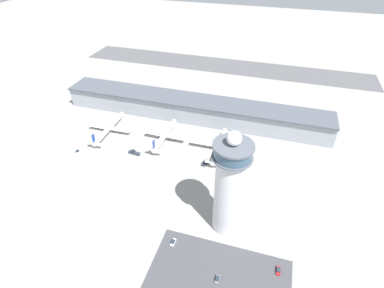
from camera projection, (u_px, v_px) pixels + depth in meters
ground_plane at (162, 172)px, 192.96m from camera, size 1000.00×1000.00×0.00m
terminal_building at (194, 109)px, 241.60m from camera, size 213.98×25.00×17.28m
runway_strip at (223, 66)px, 337.52m from camera, size 320.97×44.00×0.01m
control_tower at (229, 186)px, 142.14m from camera, size 18.44×18.44×60.10m
parking_lot_surface at (218, 281)px, 134.35m from camera, size 64.00×40.00×0.01m
airplane_gate_alpha at (109, 128)px, 227.78m from camera, size 33.86×44.26×11.74m
airplane_gate_bravo at (165, 135)px, 218.85m from camera, size 31.02×40.21×12.77m
airplane_gate_charlie at (219, 146)px, 209.01m from camera, size 41.85×40.79×11.97m
service_truck_catering at (77, 152)px, 208.95m from camera, size 6.99×5.16×2.43m
service_truck_fuel at (226, 158)px, 203.30m from camera, size 7.26×6.57×3.15m
service_truck_baggage at (134, 153)px, 207.89m from camera, size 8.46×3.01×2.96m
service_truck_water at (205, 163)px, 198.96m from camera, size 4.18×6.23×2.75m
car_green_van at (173, 242)px, 150.19m from camera, size 1.90×4.34×1.45m
car_navy_sedan at (217, 279)px, 134.53m from camera, size 1.76×4.06×1.50m
car_grey_coupe at (278, 271)px, 137.88m from camera, size 1.99×4.56×1.55m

